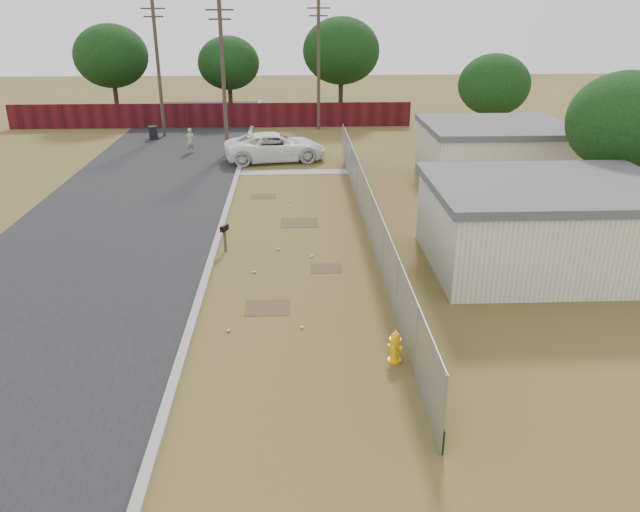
{
  "coord_description": "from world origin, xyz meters",
  "views": [
    {
      "loc": [
        0.1,
        -22.48,
        8.94
      ],
      "look_at": [
        0.92,
        -3.48,
        1.1
      ],
      "focal_mm": 35.0,
      "sensor_mm": 36.0,
      "label": 1
    }
  ],
  "objects_px": {
    "mailbox": "(224,230)",
    "trash_bin": "(153,133)",
    "fire_hydrant": "(395,347)",
    "pedestrian": "(190,140)",
    "pickup_truck": "(275,147)"
  },
  "relations": [
    {
      "from": "pedestrian",
      "to": "pickup_truck",
      "type": "bearing_deg",
      "value": 139.01
    },
    {
      "from": "mailbox",
      "to": "pickup_truck",
      "type": "height_order",
      "value": "pickup_truck"
    },
    {
      "from": "mailbox",
      "to": "pickup_truck",
      "type": "distance_m",
      "value": 14.57
    },
    {
      "from": "fire_hydrant",
      "to": "trash_bin",
      "type": "relative_size",
      "value": 1.01
    },
    {
      "from": "pedestrian",
      "to": "trash_bin",
      "type": "bearing_deg",
      "value": -70.54
    },
    {
      "from": "mailbox",
      "to": "trash_bin",
      "type": "relative_size",
      "value": 1.19
    },
    {
      "from": "fire_hydrant",
      "to": "pedestrian",
      "type": "relative_size",
      "value": 0.59
    },
    {
      "from": "mailbox",
      "to": "trash_bin",
      "type": "distance_m",
      "value": 22.15
    },
    {
      "from": "fire_hydrant",
      "to": "mailbox",
      "type": "height_order",
      "value": "mailbox"
    },
    {
      "from": "mailbox",
      "to": "pedestrian",
      "type": "distance_m",
      "value": 17.24
    },
    {
      "from": "trash_bin",
      "to": "fire_hydrant",
      "type": "bearing_deg",
      "value": -67.22
    },
    {
      "from": "fire_hydrant",
      "to": "pickup_truck",
      "type": "xyz_separation_m",
      "value": [
        -3.67,
        22.59,
        0.41
      ]
    },
    {
      "from": "mailbox",
      "to": "trash_bin",
      "type": "height_order",
      "value": "mailbox"
    },
    {
      "from": "mailbox",
      "to": "pickup_truck",
      "type": "relative_size",
      "value": 0.18
    },
    {
      "from": "fire_hydrant",
      "to": "pickup_truck",
      "type": "distance_m",
      "value": 22.89
    }
  ]
}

